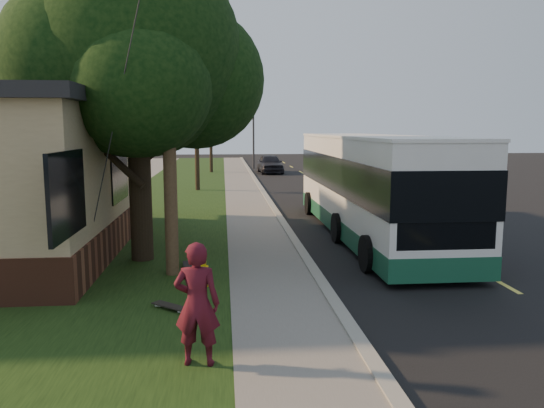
{
  "coord_description": "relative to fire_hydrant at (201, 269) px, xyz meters",
  "views": [
    {
      "loc": [
        -2.11,
        -11.06,
        3.41
      ],
      "look_at": [
        -0.88,
        2.23,
        1.5
      ],
      "focal_mm": 35.0,
      "sensor_mm": 36.0,
      "label": 1
    }
  ],
  "objects": [
    {
      "name": "ground",
      "position": [
        2.6,
        0.0,
        -0.43
      ],
      "size": [
        120.0,
        120.0,
        0.0
      ],
      "primitive_type": "plane",
      "color": "black",
      "rests_on": "ground"
    },
    {
      "name": "road",
      "position": [
        6.6,
        10.0,
        -0.43
      ],
      "size": [
        8.0,
        80.0,
        0.01
      ],
      "primitive_type": "cube",
      "color": "black",
      "rests_on": "ground"
    },
    {
      "name": "curb",
      "position": [
        2.6,
        10.0,
        -0.37
      ],
      "size": [
        0.25,
        80.0,
        0.12
      ],
      "primitive_type": "cube",
      "color": "gray",
      "rests_on": "ground"
    },
    {
      "name": "sidewalk",
      "position": [
        1.6,
        10.0,
        -0.39
      ],
      "size": [
        2.0,
        80.0,
        0.08
      ],
      "primitive_type": "cube",
      "color": "slate",
      "rests_on": "ground"
    },
    {
      "name": "grass_verge",
      "position": [
        -1.9,
        10.0,
        -0.4
      ],
      "size": [
        5.0,
        80.0,
        0.07
      ],
      "primitive_type": "cube",
      "color": "black",
      "rests_on": "ground"
    },
    {
      "name": "fire_hydrant",
      "position": [
        0.0,
        0.0,
        0.0
      ],
      "size": [
        0.32,
        0.32,
        0.74
      ],
      "color": "gold",
      "rests_on": "grass_verge"
    },
    {
      "name": "utility_pole",
      "position": [
        -0.71,
        0.99,
        4.2
      ],
      "size": [
        2.86,
        3.21,
        9.07
      ],
      "color": "#473321",
      "rests_on": "ground"
    },
    {
      "name": "leafy_tree",
      "position": [
        -1.57,
        2.65,
        4.73
      ],
      "size": [
        6.3,
        6.0,
        7.8
      ],
      "color": "black",
      "rests_on": "grass_verge"
    },
    {
      "name": "bare_tree_near",
      "position": [
        -0.9,
        18.0,
        1.72
      ],
      "size": [
        1.38,
        1.21,
        4.31
      ],
      "color": "black",
      "rests_on": "grass_verge"
    },
    {
      "name": "bare_tree_far",
      "position": [
        -0.4,
        30.0,
        1.57
      ],
      "size": [
        1.38,
        1.21,
        4.03
      ],
      "color": "black",
      "rests_on": "grass_verge"
    },
    {
      "name": "traffic_signal",
      "position": [
        3.1,
        34.0,
        2.73
      ],
      "size": [
        0.18,
        0.22,
        5.5
      ],
      "color": "#2D2D30",
      "rests_on": "ground"
    },
    {
      "name": "transit_bus",
      "position": [
        5.13,
        5.27,
        1.27
      ],
      "size": [
        2.72,
        11.81,
        3.19
      ],
      "color": "silver",
      "rests_on": "ground"
    },
    {
      "name": "skateboarder",
      "position": [
        0.1,
        -3.82,
        0.53
      ],
      "size": [
        0.7,
        0.5,
        1.78
      ],
      "primitive_type": "imported",
      "rotation": [
        0.0,
        0.0,
        3.02
      ],
      "color": "#460E1A",
      "rests_on": "grass_verge"
    },
    {
      "name": "skateboard_main",
      "position": [
        -0.38,
        1.48,
        -0.3
      ],
      "size": [
        0.32,
        0.89,
        0.08
      ],
      "color": "black",
      "rests_on": "grass_verge"
    },
    {
      "name": "skateboard_spare",
      "position": [
        -0.5,
        -1.46,
        -0.3
      ],
      "size": [
        0.79,
        0.71,
        0.08
      ],
      "color": "black",
      "rests_on": "grass_verge"
    },
    {
      "name": "distant_car",
      "position": [
        4.1,
        29.51,
        0.29
      ],
      "size": [
        1.88,
        4.31,
        1.45
      ],
      "primitive_type": "imported",
      "rotation": [
        0.0,
        0.0,
        0.04
      ],
      "color": "black",
      "rests_on": "ground"
    }
  ]
}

